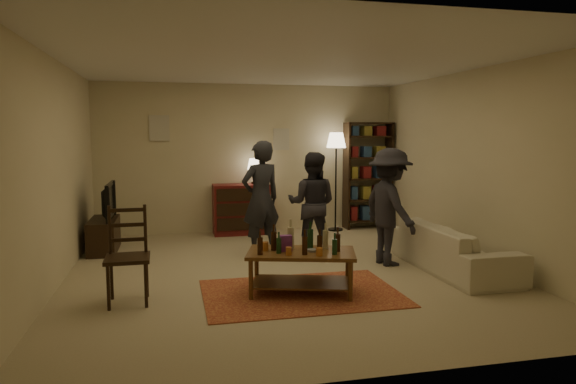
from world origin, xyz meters
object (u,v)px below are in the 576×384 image
object	(u,v)px
bookshelf	(368,174)
sofa	(453,248)
dining_chair	(128,251)
floor_lamp	(336,147)
tv_stand	(104,227)
person_by_sofa	(390,207)
dresser	(242,208)
person_left	(261,199)
person_right	(312,204)
coffee_table	(301,257)

from	to	relation	value
bookshelf	sofa	xyz separation A→B (m)	(-0.05, -3.18, -0.73)
dining_chair	floor_lamp	distance (m)	4.97
tv_stand	person_by_sofa	xyz separation A→B (m)	(3.94, -1.71, 0.42)
dining_chair	bookshelf	xyz separation A→B (m)	(4.14, 3.55, 0.47)
dresser	floor_lamp	xyz separation A→B (m)	(1.76, -0.06, 1.08)
sofa	person_left	bearing A→B (deg)	59.72
person_right	tv_stand	bearing A→B (deg)	8.02
floor_lamp	sofa	world-z (taller)	floor_lamp
coffee_table	floor_lamp	size ratio (longest dim) A/B	0.73
floor_lamp	person_right	bearing A→B (deg)	-118.23
dining_chair	person_by_sofa	xyz separation A→B (m)	(3.39, 0.86, 0.25)
coffee_table	sofa	bearing A→B (deg)	13.23
dining_chair	sofa	distance (m)	4.12
dining_chair	person_by_sofa	bearing A→B (deg)	13.15
tv_stand	dresser	xyz separation A→B (m)	(2.25, 0.91, 0.09)
coffee_table	person_right	size ratio (longest dim) A/B	0.87
coffee_table	sofa	distance (m)	2.28
dining_chair	sofa	size ratio (longest dim) A/B	0.51
coffee_table	person_left	world-z (taller)	person_left
dining_chair	person_left	bearing A→B (deg)	43.73
floor_lamp	person_left	bearing A→B (deg)	-135.39
sofa	person_by_sofa	bearing A→B (deg)	55.23
coffee_table	sofa	size ratio (longest dim) A/B	0.64
tv_stand	person_by_sofa	size ratio (longest dim) A/B	0.66
person_right	person_by_sofa	world-z (taller)	person_by_sofa
dresser	person_left	bearing A→B (deg)	-88.32
person_right	person_left	bearing A→B (deg)	17.88
dining_chair	dresser	size ratio (longest dim) A/B	0.78
tv_stand	sofa	xyz separation A→B (m)	(4.64, -2.20, -0.08)
dining_chair	person_right	size ratio (longest dim) A/B	0.69
person_left	bookshelf	bearing A→B (deg)	-163.47
person_right	bookshelf	bearing A→B (deg)	-105.75
dining_chair	person_by_sofa	size ratio (longest dim) A/B	0.66
sofa	person_left	xyz separation A→B (m)	(-2.34, 1.37, 0.55)
sofa	person_left	world-z (taller)	person_left
dining_chair	person_right	bearing A→B (deg)	32.26
person_right	floor_lamp	bearing A→B (deg)	-93.36
tv_stand	person_by_sofa	distance (m)	4.32
person_left	person_right	xyz separation A→B (m)	(0.75, -0.09, -0.08)
coffee_table	bookshelf	world-z (taller)	bookshelf
person_right	person_by_sofa	xyz separation A→B (m)	(0.89, -0.79, 0.04)
coffee_table	person_by_sofa	size ratio (longest dim) A/B	0.83
coffee_table	floor_lamp	xyz separation A→B (m)	(1.58, 3.57, 1.13)
tv_stand	dresser	size ratio (longest dim) A/B	0.78
floor_lamp	sofa	size ratio (longest dim) A/B	0.88
coffee_table	person_by_sofa	distance (m)	1.86
coffee_table	dresser	xyz separation A→B (m)	(-0.17, 3.63, 0.05)
coffee_table	person_left	distance (m)	1.94
coffee_table	person_left	bearing A→B (deg)	93.75
sofa	person_right	xyz separation A→B (m)	(-1.59, 1.27, 0.46)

